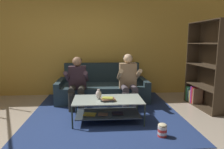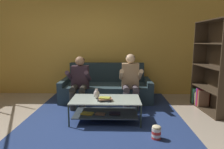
# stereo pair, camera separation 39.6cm
# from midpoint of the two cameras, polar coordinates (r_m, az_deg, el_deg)

# --- Properties ---
(ground) EXTENTS (16.80, 16.80, 0.00)m
(ground) POSITION_cam_midpoint_polar(r_m,az_deg,el_deg) (3.50, -13.11, -15.82)
(ground) COLOR #BEAD97
(back_partition) EXTENTS (8.40, 0.12, 2.90)m
(back_partition) POSITION_cam_midpoint_polar(r_m,az_deg,el_deg) (5.61, -9.83, 9.06)
(back_partition) COLOR gold
(back_partition) RESTS_ON ground
(couch) EXTENTS (2.23, 0.98, 0.91)m
(couch) POSITION_cam_midpoint_polar(r_m,az_deg,el_deg) (5.10, -4.97, -4.08)
(couch) COLOR #2A3E45
(couch) RESTS_ON ground
(person_seated_left) EXTENTS (0.50, 0.58, 1.14)m
(person_seated_left) POSITION_cam_midpoint_polar(r_m,az_deg,el_deg) (4.50, -12.42, -1.75)
(person_seated_left) COLOR #2D2B25
(person_seated_left) RESTS_ON ground
(person_seated_right) EXTENTS (0.50, 0.58, 1.20)m
(person_seated_right) POSITION_cam_midpoint_polar(r_m,az_deg,el_deg) (4.49, 2.21, -1.23)
(person_seated_right) COLOR #514851
(person_seated_right) RESTS_ON ground
(coffee_table) EXTENTS (1.27, 0.68, 0.42)m
(coffee_table) POSITION_cam_midpoint_polar(r_m,az_deg,el_deg) (3.75, -4.32, -9.13)
(coffee_table) COLOR #B3C5B7
(coffee_table) RESTS_ON ground
(area_rug) EXTENTS (3.00, 3.33, 0.01)m
(area_rug) POSITION_cam_midpoint_polar(r_m,az_deg,el_deg) (4.39, -4.62, -10.18)
(area_rug) COLOR navy
(area_rug) RESTS_ON ground
(vase) EXTENTS (0.11, 0.11, 0.18)m
(vase) POSITION_cam_midpoint_polar(r_m,az_deg,el_deg) (3.72, -6.92, -5.70)
(vase) COLOR silver
(vase) RESTS_ON coffee_table
(book_stack) EXTENTS (0.27, 0.20, 0.07)m
(book_stack) POSITION_cam_midpoint_polar(r_m,az_deg,el_deg) (3.59, -4.40, -7.13)
(book_stack) COLOR #272B32
(book_stack) RESTS_ON coffee_table
(bookshelf) EXTENTS (0.40, 1.15, 1.91)m
(bookshelf) POSITION_cam_midpoint_polar(r_m,az_deg,el_deg) (4.85, 23.09, 0.55)
(bookshelf) COLOR #433525
(bookshelf) RESTS_ON ground
(popcorn_tub) EXTENTS (0.14, 0.14, 0.22)m
(popcorn_tub) POSITION_cam_midpoint_polar(r_m,az_deg,el_deg) (3.27, 10.73, -15.43)
(popcorn_tub) COLOR red
(popcorn_tub) RESTS_ON ground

